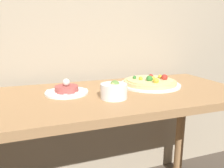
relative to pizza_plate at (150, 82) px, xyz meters
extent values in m
cube|color=#AD7F51|center=(-0.31, -0.07, -0.03)|extent=(1.47, 0.61, 0.03)
cylinder|color=#AD7F51|center=(0.36, 0.17, -0.42)|extent=(0.06, 0.06, 0.74)
cylinder|color=white|center=(0.00, 0.00, -0.01)|extent=(0.33, 0.33, 0.01)
cylinder|color=#E5C17F|center=(0.00, 0.00, 0.00)|extent=(0.29, 0.29, 0.02)
cylinder|color=beige|center=(0.00, 0.00, 0.01)|extent=(0.25, 0.25, 0.01)
sphere|color=#B22D23|center=(0.02, 0.03, 0.03)|extent=(0.03, 0.03, 0.03)
sphere|color=gold|center=(-0.05, 0.01, 0.02)|extent=(0.02, 0.02, 0.02)
sphere|color=#B22D23|center=(0.07, -0.03, 0.03)|extent=(0.04, 0.04, 0.04)
sphere|color=gold|center=(0.07, 0.01, 0.02)|extent=(0.02, 0.02, 0.02)
sphere|color=#387F33|center=(-0.07, 0.05, 0.02)|extent=(0.02, 0.02, 0.02)
sphere|color=gold|center=(-0.01, -0.08, 0.03)|extent=(0.03, 0.03, 0.03)
sphere|color=gold|center=(0.00, -0.03, 0.03)|extent=(0.03, 0.03, 0.03)
sphere|color=#387F33|center=(-0.02, -0.03, 0.03)|extent=(0.04, 0.04, 0.04)
cylinder|color=white|center=(-0.46, -0.01, -0.01)|extent=(0.21, 0.21, 0.01)
cylinder|color=#B2514C|center=(-0.46, -0.01, 0.01)|extent=(0.11, 0.11, 0.03)
sphere|color=silver|center=(-0.46, -0.01, 0.04)|extent=(0.04, 0.04, 0.04)
cube|color=white|center=(-0.38, -0.01, 0.00)|extent=(0.04, 0.02, 0.01)
cube|color=white|center=(-0.41, 0.05, 0.00)|extent=(0.04, 0.04, 0.01)
cube|color=white|center=(-0.48, 0.06, 0.00)|extent=(0.02, 0.04, 0.01)
cube|color=white|center=(-0.53, 0.02, 0.00)|extent=(0.04, 0.03, 0.01)
cube|color=white|center=(-0.53, -0.05, 0.00)|extent=(0.04, 0.03, 0.01)
cube|color=white|center=(-0.48, -0.09, 0.00)|extent=(0.02, 0.04, 0.01)
cube|color=white|center=(-0.41, -0.07, 0.00)|extent=(0.04, 0.04, 0.01)
cylinder|color=white|center=(-0.27, -0.16, 0.02)|extent=(0.12, 0.12, 0.07)
sphere|color=#8EA34C|center=(-0.27, -0.17, 0.04)|extent=(0.02, 0.02, 0.02)
sphere|color=#668E42|center=(-0.26, -0.16, 0.04)|extent=(0.04, 0.04, 0.04)
sphere|color=#668E42|center=(-0.27, -0.15, 0.04)|extent=(0.04, 0.04, 0.04)
sphere|color=#A3B25B|center=(-0.27, -0.16, 0.04)|extent=(0.03, 0.03, 0.03)
camera|label=1|loc=(-0.59, -1.04, 0.27)|focal=35.00mm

